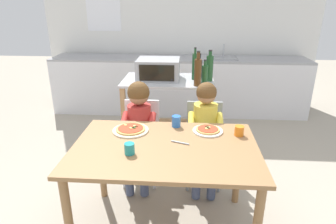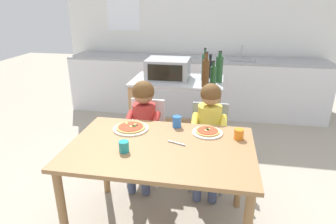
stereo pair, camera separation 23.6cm
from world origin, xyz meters
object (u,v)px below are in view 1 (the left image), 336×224
pizza_plate_cream (131,130)px  drinking_cup_blue (176,121)px  bottle_brown_beer (210,68)px  bottle_squat_spirits (195,66)px  serving_spoon (180,143)px  toaster_oven (158,69)px  dining_chair_right (204,138)px  pizza_plate_white (208,130)px  drinking_cup_teal (130,149)px  kitchen_island_cart (168,105)px  bottle_slim_sauce (199,67)px  bottle_clear_vinegar (198,72)px  dining_chair_left (141,135)px  child_in_red_shirt (139,121)px  bottle_dark_olive_oil (205,74)px  drinking_cup_orange (239,131)px  dining_table (165,158)px  child_in_yellow_shirt (205,125)px

pizza_plate_cream → drinking_cup_blue: (0.36, 0.12, 0.03)m
bottle_brown_beer → bottle_squat_spirits: bearing=163.1°
bottle_brown_beer → serving_spoon: size_ratio=2.38×
bottle_brown_beer → pizza_plate_cream: bearing=-124.3°
toaster_oven → bottle_squat_spirits: bottle_squat_spirits is taller
dining_chair_right → drinking_cup_blue: size_ratio=8.68×
toaster_oven → pizza_plate_white: bearing=-63.4°
pizza_plate_white → drinking_cup_blue: bearing=162.0°
toaster_oven → drinking_cup_teal: size_ratio=5.81×
bottle_brown_beer → pizza_plate_cream: 1.24m
kitchen_island_cart → bottle_slim_sauce: size_ratio=3.82×
bottle_clear_vinegar → pizza_plate_white: size_ratio=1.47×
bottle_clear_vinegar → pizza_plate_cream: bottle_clear_vinegar is taller
drinking_cup_blue → pizza_plate_white: bearing=-18.0°
bottle_clear_vinegar → pizza_plate_white: 0.82m
kitchen_island_cart → bottle_slim_sauce: (0.34, 0.17, 0.41)m
bottle_squat_spirits → dining_chair_left: 0.96m
child_in_red_shirt → drinking_cup_teal: (0.06, -0.74, 0.11)m
toaster_oven → pizza_plate_cream: 1.07m
kitchen_island_cart → bottle_dark_olive_oil: 0.59m
bottle_slim_sauce → bottle_squat_spirits: bearing=-110.1°
kitchen_island_cart → drinking_cup_orange: (0.63, -1.04, 0.18)m
drinking_cup_orange → drinking_cup_teal: size_ratio=0.99×
bottle_slim_sauce → drinking_cup_blue: size_ratio=2.81×
drinking_cup_blue → serving_spoon: drinking_cup_blue is taller
bottle_slim_sauce → pizza_plate_cream: 1.35m
dining_table → drinking_cup_teal: (-0.23, -0.13, 0.14)m
bottle_squat_spirits → child_in_red_shirt: size_ratio=0.34×
bottle_dark_olive_oil → bottle_clear_vinegar: bearing=-132.6°
kitchen_island_cart → bottle_squat_spirits: bearing=4.1°
bottle_brown_beer → drinking_cup_orange: 1.07m
bottle_slim_sauce → dining_chair_left: bearing=-129.2°
bottle_slim_sauce → dining_chair_left: (-0.58, -0.70, -0.54)m
serving_spoon → dining_table: bearing=-154.2°
bottle_brown_beer → drinking_cup_blue: size_ratio=3.57×
bottle_slim_sauce → drinking_cup_blue: (-0.21, -1.08, -0.22)m
dining_chair_right → pizza_plate_cream: dining_chair_right is taller
child_in_red_shirt → bottle_brown_beer: bearing=42.6°
pizza_plate_cream → serving_spoon: (0.41, -0.19, -0.01)m
child_in_red_shirt → child_in_yellow_shirt: (0.62, -0.01, -0.02)m
dining_chair_right → drinking_cup_blue: drinking_cup_blue is taller
dining_chair_left → dining_chair_right: same height
toaster_oven → kitchen_island_cart: bearing=-3.7°
bottle_slim_sauce → bottle_dark_olive_oil: bearing=-81.5°
dining_chair_left → drinking_cup_teal: drinking_cup_teal is taller
bottle_squat_spirits → drinking_cup_orange: (0.34, -1.07, -0.27)m
bottle_clear_vinegar → pizza_plate_cream: size_ratio=1.22×
bottle_slim_sauce → pizza_plate_cream: bearing=-115.8°
child_in_yellow_shirt → drinking_cup_blue: (-0.26, -0.24, 0.13)m
toaster_oven → bottle_dark_olive_oil: (0.50, -0.16, -0.01)m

